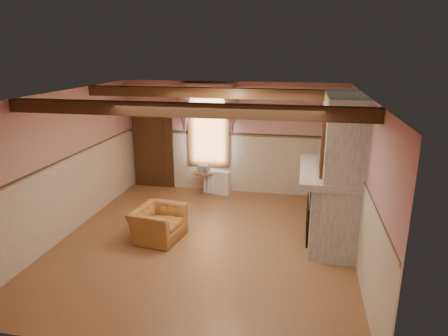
% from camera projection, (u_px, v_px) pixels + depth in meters
% --- Properties ---
extents(floor, '(5.50, 6.00, 0.01)m').
position_uv_depth(floor, '(204.00, 242.00, 7.63)').
color(floor, brown).
rests_on(floor, ground).
extents(ceiling, '(5.50, 6.00, 0.01)m').
position_uv_depth(ceiling, '(202.00, 94.00, 6.83)').
color(ceiling, silver).
rests_on(ceiling, wall_back).
extents(wall_back, '(5.50, 0.02, 2.80)m').
position_uv_depth(wall_back, '(232.00, 138.00, 10.05)').
color(wall_back, '#B27B7C').
rests_on(wall_back, floor).
extents(wall_front, '(5.50, 0.02, 2.80)m').
position_uv_depth(wall_front, '(138.00, 250.00, 4.41)').
color(wall_front, '#B27B7C').
rests_on(wall_front, floor).
extents(wall_left, '(0.02, 6.00, 2.80)m').
position_uv_depth(wall_left, '(66.00, 164.00, 7.74)').
color(wall_left, '#B27B7C').
rests_on(wall_left, floor).
extents(wall_right, '(0.02, 6.00, 2.80)m').
position_uv_depth(wall_right, '(362.00, 181.00, 6.72)').
color(wall_right, '#B27B7C').
rests_on(wall_right, floor).
extents(wainscot, '(5.50, 6.00, 1.50)m').
position_uv_depth(wainscot, '(204.00, 205.00, 7.42)').
color(wainscot, beige).
rests_on(wainscot, floor).
extents(chair_rail, '(5.50, 6.00, 0.08)m').
position_uv_depth(chair_rail, '(203.00, 167.00, 7.20)').
color(chair_rail, black).
rests_on(chair_rail, wainscot).
extents(firebox, '(0.20, 0.95, 0.90)m').
position_uv_depth(firebox, '(312.00, 216.00, 7.70)').
color(firebox, black).
rests_on(firebox, floor).
extents(armchair, '(0.98, 1.08, 0.63)m').
position_uv_depth(armchair, '(158.00, 223.00, 7.69)').
color(armchair, '#9E662D').
rests_on(armchair, floor).
extents(side_table, '(0.69, 0.69, 0.55)m').
position_uv_depth(side_table, '(204.00, 182.00, 10.21)').
color(side_table, brown).
rests_on(side_table, floor).
extents(book_stack, '(0.26, 0.32, 0.20)m').
position_uv_depth(book_stack, '(204.00, 168.00, 10.10)').
color(book_stack, '#B7AD8C').
rests_on(book_stack, side_table).
extents(radiator, '(0.72, 0.33, 0.60)m').
position_uv_depth(radiator, '(217.00, 182.00, 10.15)').
color(radiator, silver).
rests_on(radiator, floor).
extents(bowl, '(0.36, 0.36, 0.09)m').
position_uv_depth(bowl, '(329.00, 166.00, 7.35)').
color(bowl, brown).
rests_on(bowl, mantel).
extents(mantel_clock, '(0.14, 0.24, 0.20)m').
position_uv_depth(mantel_clock, '(328.00, 156.00, 7.86)').
color(mantel_clock, black).
rests_on(mantel_clock, mantel).
extents(oil_lamp, '(0.11, 0.11, 0.28)m').
position_uv_depth(oil_lamp, '(328.00, 156.00, 7.74)').
color(oil_lamp, '#BE7835').
rests_on(oil_lamp, mantel).
extents(candle_red, '(0.06, 0.06, 0.16)m').
position_uv_depth(candle_red, '(331.00, 173.00, 6.86)').
color(candle_red, '#9E2113').
rests_on(candle_red, mantel).
extents(jar_yellow, '(0.06, 0.06, 0.12)m').
position_uv_depth(jar_yellow, '(330.00, 171.00, 7.00)').
color(jar_yellow, gold).
rests_on(jar_yellow, mantel).
extents(fireplace, '(0.85, 2.00, 2.80)m').
position_uv_depth(fireplace, '(339.00, 170.00, 7.35)').
color(fireplace, gray).
rests_on(fireplace, floor).
extents(mantel, '(1.05, 2.05, 0.12)m').
position_uv_depth(mantel, '(329.00, 172.00, 7.39)').
color(mantel, gray).
rests_on(mantel, fireplace).
extents(overmantel_mirror, '(0.06, 1.44, 1.04)m').
position_uv_depth(overmantel_mirror, '(321.00, 139.00, 7.25)').
color(overmantel_mirror, silver).
rests_on(overmantel_mirror, fireplace).
extents(door, '(1.10, 0.10, 2.10)m').
position_uv_depth(door, '(153.00, 148.00, 10.49)').
color(door, black).
rests_on(door, floor).
extents(window, '(1.06, 0.08, 2.02)m').
position_uv_depth(window, '(209.00, 127.00, 10.07)').
color(window, white).
rests_on(window, wall_back).
extents(window_drapes, '(1.30, 0.14, 1.40)m').
position_uv_depth(window_drapes, '(207.00, 104.00, 9.81)').
color(window_drapes, gray).
rests_on(window_drapes, wall_back).
extents(ceiling_beam_front, '(5.50, 0.18, 0.20)m').
position_uv_depth(ceiling_beam_front, '(182.00, 110.00, 5.73)').
color(ceiling_beam_front, black).
rests_on(ceiling_beam_front, ceiling).
extents(ceiling_beam_back, '(5.50, 0.18, 0.20)m').
position_uv_depth(ceiling_beam_back, '(217.00, 93.00, 7.99)').
color(ceiling_beam_back, black).
rests_on(ceiling_beam_back, ceiling).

